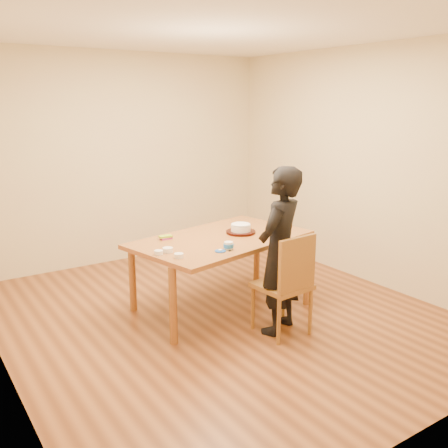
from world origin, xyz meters
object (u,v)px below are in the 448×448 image
person (280,251)px  dining_chair (282,286)px  cake_plate (241,232)px  dining_table (221,239)px  cake (241,228)px

person → dining_chair: bearing=65.3°
dining_chair → cake_plate: 0.86m
dining_chair → cake_plate: size_ratio=1.42×
cake_plate → person: bearing=-98.1°
dining_chair → cake_plate: (0.11, 0.80, 0.31)m
dining_chair → dining_table: bearing=96.8°
dining_table → cake_plate: 0.26m
dining_table → person: size_ratio=1.14×
cake_plate → cake: size_ratio=1.51×
cake_plate → person: (-0.11, -0.75, 0.00)m
cake → person: person is taller
cake → person: (-0.11, -0.75, -0.04)m
dining_table → cake: 0.27m
dining_table → cake_plate: bearing=-6.8°
cake → person: bearing=-98.1°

